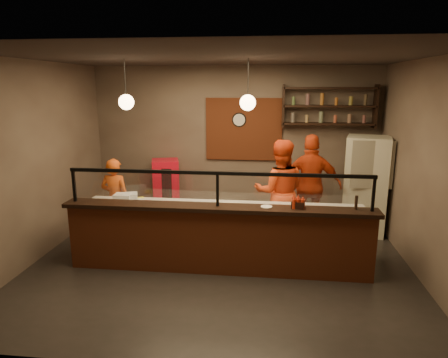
# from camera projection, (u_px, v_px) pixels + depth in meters

# --- Properties ---
(floor) EXTENTS (6.00, 6.00, 0.00)m
(floor) POSITION_uv_depth(u_px,v_px,m) (220.00, 263.00, 6.46)
(floor) COLOR black
(floor) RESTS_ON ground
(ceiling) EXTENTS (6.00, 6.00, 0.00)m
(ceiling) POSITION_uv_depth(u_px,v_px,m) (220.00, 57.00, 5.72)
(ceiling) COLOR #342C28
(ceiling) RESTS_ON wall_back
(wall_back) EXTENTS (6.00, 0.00, 6.00)m
(wall_back) POSITION_uv_depth(u_px,v_px,m) (234.00, 143.00, 8.51)
(wall_back) COLOR #6C5D4F
(wall_back) RESTS_ON floor
(wall_left) EXTENTS (0.00, 5.00, 5.00)m
(wall_left) POSITION_uv_depth(u_px,v_px,m) (35.00, 162.00, 6.42)
(wall_left) COLOR #6C5D4F
(wall_left) RESTS_ON floor
(wall_right) EXTENTS (0.00, 5.00, 5.00)m
(wall_right) POSITION_uv_depth(u_px,v_px,m) (426.00, 171.00, 5.76)
(wall_right) COLOR #6C5D4F
(wall_right) RESTS_ON floor
(wall_front) EXTENTS (6.00, 0.00, 6.00)m
(wall_front) POSITION_uv_depth(u_px,v_px,m) (187.00, 220.00, 3.67)
(wall_front) COLOR #6C5D4F
(wall_front) RESTS_ON floor
(brick_patch) EXTENTS (1.60, 0.04, 1.30)m
(brick_patch) POSITION_uv_depth(u_px,v_px,m) (244.00, 129.00, 8.39)
(brick_patch) COLOR brown
(brick_patch) RESTS_ON wall_back
(service_counter) EXTENTS (4.60, 0.25, 1.00)m
(service_counter) POSITION_uv_depth(u_px,v_px,m) (218.00, 241.00, 6.05)
(service_counter) COLOR brown
(service_counter) RESTS_ON floor
(counter_ledge) EXTENTS (4.70, 0.37, 0.06)m
(counter_ledge) POSITION_uv_depth(u_px,v_px,m) (218.00, 208.00, 5.93)
(counter_ledge) COLOR black
(counter_ledge) RESTS_ON service_counter
(worktop_cabinet) EXTENTS (4.60, 0.75, 0.85)m
(worktop_cabinet) POSITION_uv_depth(u_px,v_px,m) (222.00, 234.00, 6.55)
(worktop_cabinet) COLOR gray
(worktop_cabinet) RESTS_ON floor
(worktop) EXTENTS (4.60, 0.75, 0.05)m
(worktop) POSITION_uv_depth(u_px,v_px,m) (222.00, 208.00, 6.45)
(worktop) COLOR silver
(worktop) RESTS_ON worktop_cabinet
(sneeze_guard) EXTENTS (4.50, 0.05, 0.52)m
(sneeze_guard) POSITION_uv_depth(u_px,v_px,m) (218.00, 186.00, 5.85)
(sneeze_guard) COLOR white
(sneeze_guard) RESTS_ON counter_ledge
(wall_shelving) EXTENTS (1.84, 0.28, 0.85)m
(wall_shelving) POSITION_uv_depth(u_px,v_px,m) (329.00, 106.00, 7.94)
(wall_shelving) COLOR black
(wall_shelving) RESTS_ON wall_back
(wall_clock) EXTENTS (0.30, 0.04, 0.30)m
(wall_clock) POSITION_uv_depth(u_px,v_px,m) (239.00, 120.00, 8.34)
(wall_clock) COLOR black
(wall_clock) RESTS_ON wall_back
(pendant_left) EXTENTS (0.24, 0.24, 0.77)m
(pendant_left) POSITION_uv_depth(u_px,v_px,m) (126.00, 102.00, 6.23)
(pendant_left) COLOR black
(pendant_left) RESTS_ON ceiling
(pendant_right) EXTENTS (0.24, 0.24, 0.77)m
(pendant_right) POSITION_uv_depth(u_px,v_px,m) (248.00, 103.00, 6.02)
(pendant_right) COLOR black
(pendant_right) RESTS_ON ceiling
(cook_left) EXTENTS (0.60, 0.43, 1.52)m
(cook_left) POSITION_uv_depth(u_px,v_px,m) (116.00, 199.00, 7.34)
(cook_left) COLOR #CC4B13
(cook_left) RESTS_ON floor
(cook_mid) EXTENTS (0.96, 0.77, 1.88)m
(cook_mid) POSITION_uv_depth(u_px,v_px,m) (279.00, 192.00, 7.16)
(cook_mid) COLOR #E04015
(cook_mid) RESTS_ON floor
(cook_right) EXTENTS (1.14, 0.49, 1.93)m
(cook_right) POSITION_uv_depth(u_px,v_px,m) (311.00, 186.00, 7.47)
(cook_right) COLOR red
(cook_right) RESTS_ON floor
(fridge) EXTENTS (0.93, 0.89, 1.87)m
(fridge) POSITION_uv_depth(u_px,v_px,m) (366.00, 185.00, 7.65)
(fridge) COLOR beige
(fridge) RESTS_ON floor
(red_cooler) EXTENTS (0.66, 0.63, 1.27)m
(red_cooler) POSITION_uv_depth(u_px,v_px,m) (166.00, 189.00, 8.55)
(red_cooler) COLOR red
(red_cooler) RESTS_ON floor
(pizza_dough) EXTENTS (0.64, 0.64, 0.01)m
(pizza_dough) POSITION_uv_depth(u_px,v_px,m) (230.00, 207.00, 6.38)
(pizza_dough) COLOR #F3E8CE
(pizza_dough) RESTS_ON worktop
(prep_tub_a) EXTENTS (0.29, 0.23, 0.14)m
(prep_tub_a) POSITION_uv_depth(u_px,v_px,m) (123.00, 198.00, 6.66)
(prep_tub_a) COLOR white
(prep_tub_a) RESTS_ON worktop
(prep_tub_b) EXTENTS (0.34, 0.30, 0.14)m
(prep_tub_b) POSITION_uv_depth(u_px,v_px,m) (129.00, 197.00, 6.71)
(prep_tub_b) COLOR silver
(prep_tub_b) RESTS_ON worktop
(prep_tub_c) EXTENTS (0.32, 0.28, 0.13)m
(prep_tub_c) POSITION_uv_depth(u_px,v_px,m) (143.00, 205.00, 6.30)
(prep_tub_c) COLOR silver
(prep_tub_c) RESTS_ON worktop
(rolling_pin) EXTENTS (0.35, 0.28, 0.07)m
(rolling_pin) POSITION_uv_depth(u_px,v_px,m) (132.00, 200.00, 6.67)
(rolling_pin) COLOR yellow
(rolling_pin) RESTS_ON worktop
(condiment_caddy) EXTENTS (0.21, 0.18, 0.10)m
(condiment_caddy) POSITION_uv_depth(u_px,v_px,m) (298.00, 205.00, 5.81)
(condiment_caddy) COLOR black
(condiment_caddy) RESTS_ON counter_ledge
(pepper_mill) EXTENTS (0.06, 0.06, 0.20)m
(pepper_mill) POSITION_uv_depth(u_px,v_px,m) (356.00, 203.00, 5.74)
(pepper_mill) COLOR black
(pepper_mill) RESTS_ON counter_ledge
(small_plate) EXTENTS (0.20, 0.20, 0.01)m
(small_plate) POSITION_uv_depth(u_px,v_px,m) (267.00, 207.00, 5.87)
(small_plate) COLOR white
(small_plate) RESTS_ON counter_ledge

